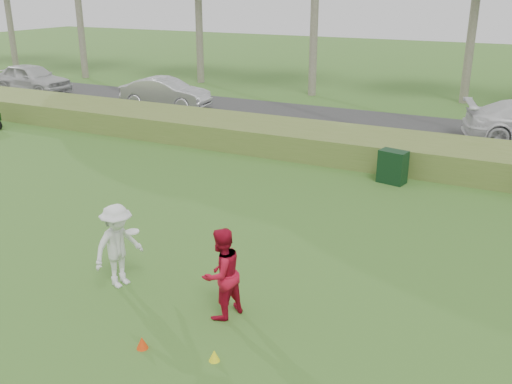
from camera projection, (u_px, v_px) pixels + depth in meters
The scene contains 10 objects.
ground at pixel (159, 325), 10.48m from camera, with size 120.00×120.00×0.00m, color #326220.
reed_strip at pixel (356, 146), 20.40m from camera, with size 80.00×3.00×0.90m, color #57702D.
park_road at pixel (390, 128), 24.74m from camera, with size 80.00×6.00×0.06m, color #2D2D2D.
player_white at pixel (118, 246), 11.58m from camera, with size 0.99×1.27×1.78m.
player_red at pixel (221, 274), 10.47m from camera, with size 0.86×0.67×1.77m, color #B10F28.
cone_orange at pixel (142, 343), 9.76m from camera, with size 0.20×0.20×0.22m, color #F33E0C.
cone_yellow at pixel (214, 355), 9.44m from camera, with size 0.19×0.19×0.20m, color #FFF61A.
utility_cabinet at pixel (393, 167), 17.84m from camera, with size 0.84×0.52×1.04m, color black.
car_left at pixel (32, 79), 32.31m from camera, with size 1.95×4.86×1.65m, color silver.
car_mid at pixel (165, 93), 28.46m from camera, with size 1.57×4.51×1.49m, color silver.
Camera 1 is at (5.65, -7.25, 5.88)m, focal length 40.00 mm.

